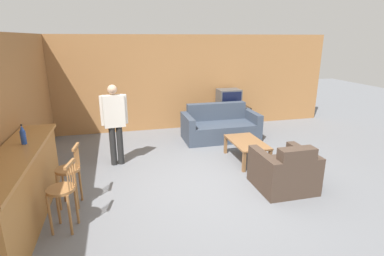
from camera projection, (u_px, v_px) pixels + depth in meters
name	position (u px, v px, depth m)	size (l,w,h in m)	color
ground_plane	(211.00, 187.00, 5.26)	(24.00, 24.00, 0.00)	slate
wall_back	(171.00, 83.00, 8.33)	(9.40, 0.08, 2.60)	#9E6B3D
wall_left	(21.00, 108.00, 5.39)	(0.08, 8.72, 2.60)	#9E6B3D
bar_counter	(21.00, 189.00, 4.09)	(0.55, 2.81, 1.05)	#A87038
bar_chair_near	(63.00, 194.00, 3.95)	(0.44, 0.44, 0.98)	#996638
bar_chair_mid	(69.00, 174.00, 4.54)	(0.41, 0.41, 0.98)	#996638
couch_far	(220.00, 127.00, 7.71)	(1.89, 0.96, 0.87)	#384251
armchair_near	(284.00, 172.00, 5.12)	(0.92, 0.91, 0.85)	#423328
coffee_table	(247.00, 144.00, 6.28)	(0.63, 1.10, 0.43)	brown
tv_unit	(228.00, 118.00, 8.64)	(1.22, 0.54, 0.60)	#2D2319
tv	(229.00, 98.00, 8.47)	(0.62, 0.49, 0.52)	#4C4C4C
bottle	(23.00, 135.00, 4.25)	(0.08, 0.08, 0.29)	#234293
person_by_window	(115.00, 120.00, 5.94)	(0.52, 0.21, 1.65)	black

